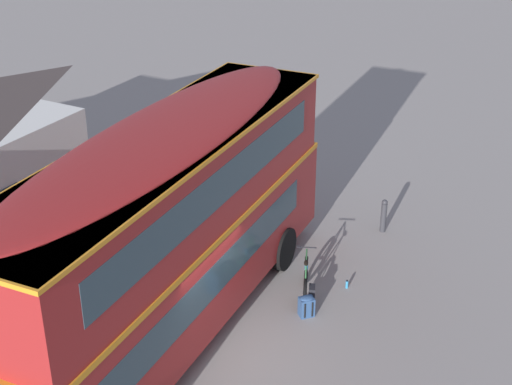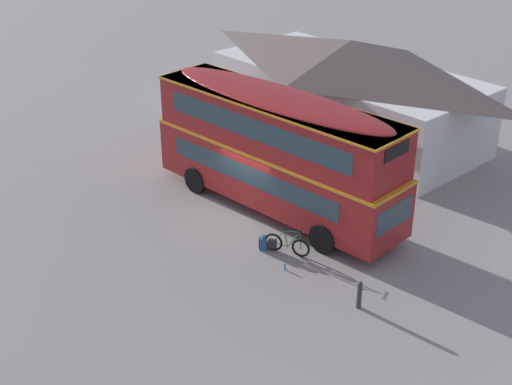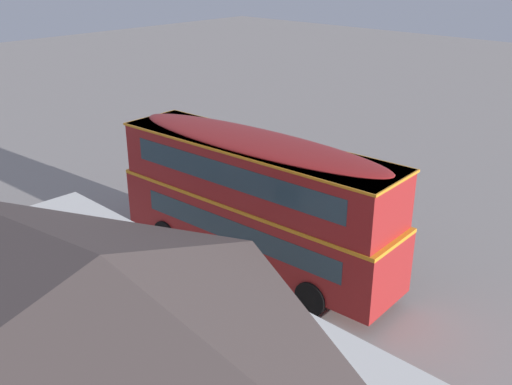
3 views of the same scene
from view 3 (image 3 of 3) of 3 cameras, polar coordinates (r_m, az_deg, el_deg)
The scene contains 7 objects.
ground_plane at distance 21.53m, azimuth 2.48°, elevation -6.32°, with size 120.00×120.00×0.00m, color gray.
double_decker_bus at distance 19.91m, azimuth -0.20°, elevation -0.34°, with size 10.89×2.97×4.79m.
touring_bicycle at distance 23.80m, azimuth -1.25°, elevation -2.33°, with size 1.61×0.84×1.02m.
backpack_on_ground at distance 23.59m, azimuth 0.66°, elevation -2.84°, with size 0.41×0.41×0.52m.
water_bottle_blue_sports at distance 24.86m, azimuth -1.22°, elevation -1.88°, with size 0.07×0.07×0.22m.
pub_building at distance 13.60m, azimuth -14.03°, elevation -14.41°, with size 13.37×6.61×4.66m.
kerb_bollard at distance 26.69m, azimuth -6.21°, elevation 0.69°, with size 0.16×0.16×0.97m.
Camera 3 is at (-12.09, 14.45, 10.42)m, focal length 40.85 mm.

